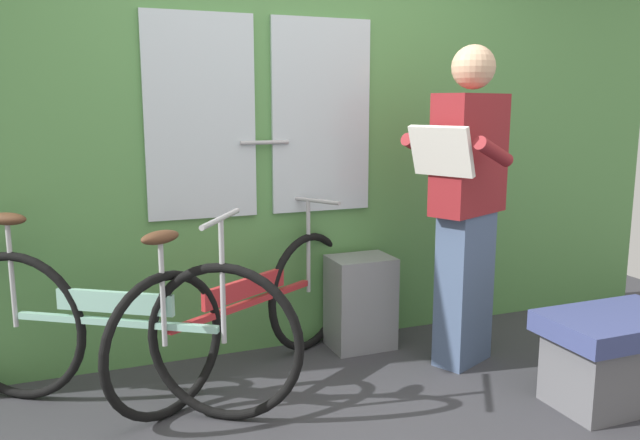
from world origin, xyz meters
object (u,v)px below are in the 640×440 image
at_px(bicycle_near_door, 244,311).
at_px(bench_seat_corner, 615,356).
at_px(trash_bin_by_wall, 360,302).
at_px(passenger_reading_newspaper, 467,201).
at_px(bicycle_leaning_behind, 115,330).

xyz_separation_m(bicycle_near_door, bench_seat_corner, (1.58, -0.93, -0.13)).
height_order(bicycle_near_door, trash_bin_by_wall, bicycle_near_door).
relative_size(passenger_reading_newspaper, bench_seat_corner, 2.48).
relative_size(bicycle_near_door, bench_seat_corner, 2.18).
bearing_deg(bicycle_leaning_behind, bicycle_near_door, 42.46).
distance_m(trash_bin_by_wall, bench_seat_corner, 1.39).
xyz_separation_m(bicycle_near_door, passenger_reading_newspaper, (1.19, -0.23, 0.55)).
xyz_separation_m(trash_bin_by_wall, bench_seat_corner, (0.82, -1.13, -0.04)).
relative_size(bicycle_leaning_behind, passenger_reading_newspaper, 0.88).
distance_m(passenger_reading_newspaper, trash_bin_by_wall, 0.88).
distance_m(bicycle_near_door, passenger_reading_newspaper, 1.33).
bearing_deg(bench_seat_corner, bicycle_near_door, 149.47).
bearing_deg(bench_seat_corner, bicycle_leaning_behind, 159.67).
xyz_separation_m(bicycle_near_door, trash_bin_by_wall, (0.76, 0.19, -0.10)).
distance_m(bicycle_near_door, bicycle_leaning_behind, 0.66).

